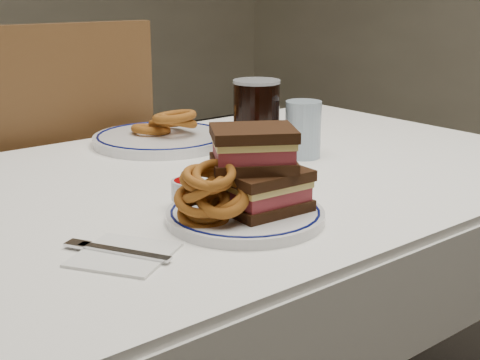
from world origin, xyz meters
TOP-DOWN VIEW (x-y plane):
  - dining_table at (0.00, 0.00)m, footprint 1.27×0.87m
  - chair_far at (-0.13, 0.63)m, footprint 0.49×0.49m
  - main_plate at (-0.17, -0.22)m, footprint 0.24×0.24m
  - reuben_sandwich at (-0.16, -0.23)m, footprint 0.15×0.15m
  - onion_rings_main at (-0.24, -0.22)m, footprint 0.11×0.11m
  - ketchup_ramekin at (-0.21, -0.12)m, footprint 0.05×0.05m
  - beer_mug at (0.09, 0.06)m, footprint 0.14×0.09m
  - water_glass at (0.16, 0.00)m, footprint 0.07×0.07m
  - far_plate at (-0.00, 0.28)m, footprint 0.30×0.30m
  - onion_rings_far at (0.02, 0.28)m, footprint 0.13×0.15m
  - napkin_fork at (-0.38, -0.22)m, footprint 0.16×0.16m

SIDE VIEW (x-z plane):
  - chair_far at x=-0.13m, z-range 0.04..1.05m
  - dining_table at x=0.00m, z-range 0.27..1.02m
  - napkin_fork at x=-0.38m, z-range 0.75..0.76m
  - main_plate at x=-0.17m, z-range 0.75..0.77m
  - far_plate at x=0.00m, z-range 0.75..0.77m
  - ketchup_ramekin at x=-0.21m, z-range 0.77..0.80m
  - onion_rings_far at x=0.02m, z-range 0.76..0.83m
  - onion_rings_main at x=-0.24m, z-range 0.75..0.86m
  - water_glass at x=0.16m, z-range 0.75..0.87m
  - reuben_sandwich at x=-0.16m, z-range 0.77..0.89m
  - beer_mug at x=0.09m, z-range 0.75..0.91m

